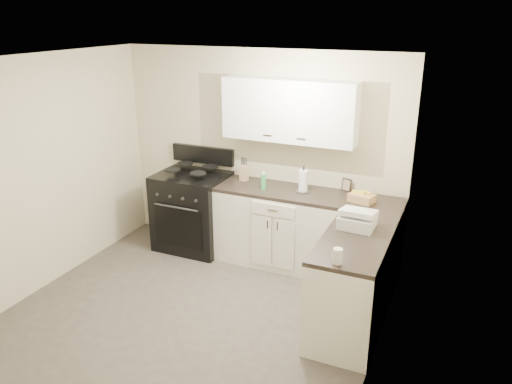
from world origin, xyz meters
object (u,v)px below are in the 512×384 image
at_px(countertop_grill, 357,221).
at_px(wicker_basket, 362,198).
at_px(knife_block, 244,173).
at_px(paper_towel, 303,181).
at_px(stove, 194,213).

bearing_deg(countertop_grill, wicker_basket, 100.97).
height_order(knife_block, paper_towel, paper_towel).
bearing_deg(stove, paper_towel, 2.39).
bearing_deg(knife_block, stove, -160.37).
bearing_deg(countertop_grill, paper_towel, 139.00).
height_order(stove, countertop_grill, countertop_grill).
bearing_deg(countertop_grill, stove, 165.05).
relative_size(knife_block, paper_towel, 0.79).
height_order(paper_towel, wicker_basket, paper_towel).
bearing_deg(stove, wicker_basket, 0.23).
relative_size(wicker_basket, countertop_grill, 0.81).
distance_m(knife_block, countertop_grill, 1.79).
bearing_deg(stove, knife_block, 13.07).
bearing_deg(paper_towel, wicker_basket, -4.29).
bearing_deg(wicker_basket, paper_towel, 175.71).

